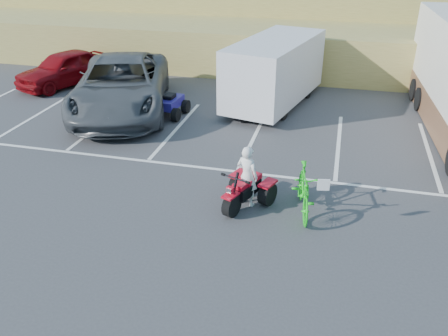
% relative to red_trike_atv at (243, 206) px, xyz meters
% --- Properties ---
extents(ground, '(100.00, 100.00, 0.00)m').
position_rel_red_trike_atv_xyz_m(ground, '(-0.55, -0.64, 0.00)').
color(ground, '#3C3C3F').
rests_on(ground, ground).
extents(parking_stripes, '(28.00, 5.16, 0.01)m').
position_rel_red_trike_atv_xyz_m(parking_stripes, '(0.32, 3.43, 0.00)').
color(parking_stripes, white).
rests_on(parking_stripes, ground).
extents(grass_embankment, '(40.00, 8.50, 3.10)m').
position_rel_red_trike_atv_xyz_m(grass_embankment, '(-0.55, 14.84, 1.42)').
color(grass_embankment, olive).
rests_on(grass_embankment, ground).
extents(red_trike_atv, '(1.59, 1.81, 0.98)m').
position_rel_red_trike_atv_xyz_m(red_trike_atv, '(0.00, 0.00, 0.00)').
color(red_trike_atv, red).
rests_on(red_trike_atv, ground).
extents(rider, '(0.66, 0.55, 1.56)m').
position_rel_red_trike_atv_xyz_m(rider, '(0.05, 0.14, 0.78)').
color(rider, white).
rests_on(rider, ground).
extents(green_dirt_bike, '(0.91, 2.03, 1.18)m').
position_rel_red_trike_atv_xyz_m(green_dirt_bike, '(1.43, 0.11, 0.59)').
color(green_dirt_bike, '#14BF19').
rests_on(green_dirt_bike, ground).
extents(grey_pickup, '(5.18, 7.58, 1.93)m').
position_rel_red_trike_atv_xyz_m(grey_pickup, '(-5.79, 5.61, 0.96)').
color(grey_pickup, '#464A4E').
rests_on(grey_pickup, ground).
extents(red_car, '(3.25, 4.60, 1.45)m').
position_rel_red_trike_atv_xyz_m(red_car, '(-9.56, 7.97, 0.73)').
color(red_car, maroon).
rests_on(red_car, ground).
extents(cargo_trailer, '(3.29, 5.67, 2.48)m').
position_rel_red_trike_atv_xyz_m(cargo_trailer, '(-0.44, 7.63, 1.34)').
color(cargo_trailer, silver).
rests_on(cargo_trailer, ground).
extents(quad_atv_blue, '(1.13, 1.45, 0.90)m').
position_rel_red_trike_atv_xyz_m(quad_atv_blue, '(-3.88, 5.50, 0.00)').
color(quad_atv_blue, navy).
rests_on(quad_atv_blue, ground).
extents(quad_atv_green, '(1.37, 1.67, 0.97)m').
position_rel_red_trike_atv_xyz_m(quad_atv_green, '(-0.81, 6.08, 0.00)').
color(quad_atv_green, '#145715').
rests_on(quad_atv_green, ground).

